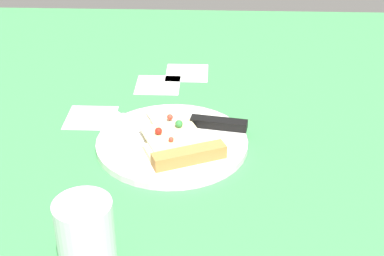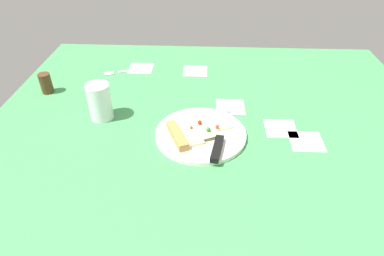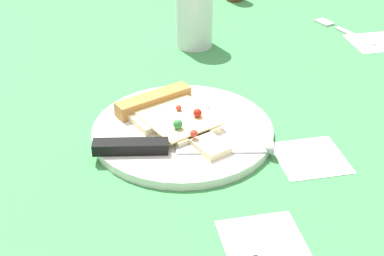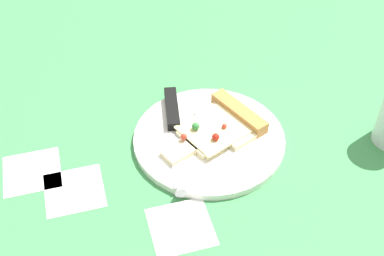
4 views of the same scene
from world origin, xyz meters
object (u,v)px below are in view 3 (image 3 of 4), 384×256
Objects in this scene: drinking_glass at (194,17)px; fork at (342,29)px; pizza_slice at (173,115)px; plate at (183,131)px; knife at (165,147)px.

fork is (0.76, -30.42, -5.19)cm from drinking_glass.
plate is at bearing 90.08° from pizza_slice.
plate is 49.48cm from fork.
pizza_slice is at bearing 172.58° from knife.
knife is (-5.28, 3.38, 1.22)cm from plate.
plate is 2.92cm from pizza_slice.
drinking_glass is at bearing 160.79° from fork.
plate reaches higher than fork.
plate is 1.35× the size of pizza_slice.
pizza_slice is 8.00cm from knife.
pizza_slice reaches higher than knife.
plate is at bearing 157.23° from knife.
pizza_slice is at bearing 162.21° from drinking_glass.
plate is 1.72× the size of fork.
drinking_glass is at bearing -14.74° from plate.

